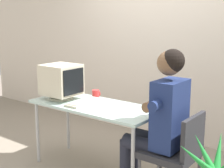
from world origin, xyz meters
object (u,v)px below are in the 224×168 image
at_px(crt_monitor, 61,80).
at_px(keyboard, 84,102).
at_px(person_seated, 160,117).
at_px(desk, 95,110).
at_px(office_chair, 177,150).
at_px(desk_mug, 96,94).

height_order(crt_monitor, keyboard, crt_monitor).
distance_m(crt_monitor, person_seated, 1.26).
xyz_separation_m(desk, office_chair, (0.97, -0.02, -0.19)).
relative_size(crt_monitor, desk_mug, 4.09).
distance_m(desk, crt_monitor, 0.53).
bearing_deg(office_chair, crt_monitor, -179.10).
bearing_deg(crt_monitor, keyboard, 0.94).
bearing_deg(office_chair, desk_mug, 168.20).
height_order(desk, crt_monitor, crt_monitor).
relative_size(desk, office_chair, 1.72).
bearing_deg(person_seated, office_chair, -0.00).
relative_size(crt_monitor, person_seated, 0.28).
bearing_deg(crt_monitor, desk_mug, 42.78).
relative_size(office_chair, desk_mug, 8.68).
bearing_deg(desk, person_seated, -1.60).
xyz_separation_m(desk, keyboard, (-0.12, -0.04, 0.08)).
height_order(keyboard, person_seated, person_seated).
xyz_separation_m(person_seated, desk_mug, (-0.96, 0.24, 0.03)).
xyz_separation_m(crt_monitor, office_chair, (1.42, 0.02, -0.47)).
bearing_deg(keyboard, desk_mug, 100.27).
bearing_deg(crt_monitor, desk, 5.68).
height_order(office_chair, desk_mug, desk_mug).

